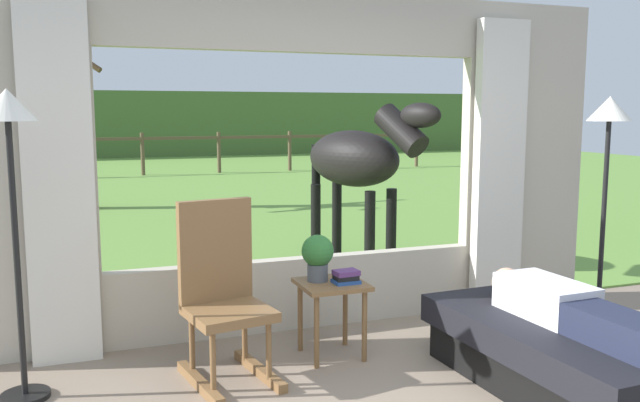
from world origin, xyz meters
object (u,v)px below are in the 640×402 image
recliner_sofa (559,355)px  potted_plant (318,255)px  rocking_chair (223,292)px  side_table (332,296)px  pasture_tree (80,122)px  reclining_person (568,308)px  floor_lamp_left (10,151)px  floor_lamp_right (608,143)px  horse (358,160)px  book_stack (346,277)px

recliner_sofa → potted_plant: bearing=135.6°
rocking_chair → side_table: 0.78m
side_table → pasture_tree: 8.00m
reclining_person → potted_plant: 1.61m
floor_lamp_left → floor_lamp_right: size_ratio=1.01×
side_table → horse: horse is taller
horse → rocking_chair: bearing=29.8°
book_stack → horse: bearing=64.9°
recliner_sofa → floor_lamp_right: size_ratio=0.98×
reclining_person → horse: bearing=85.5°
recliner_sofa → side_table: (-1.09, 0.99, 0.21)m
side_table → book_stack: (0.08, -0.06, 0.14)m
recliner_sofa → rocking_chair: size_ratio=1.55×
reclining_person → pasture_tree: 9.25m
side_table → floor_lamp_right: 2.33m
reclining_person → horse: horse is taller
rocking_chair → horse: 3.18m
recliner_sofa → book_stack: bearing=134.7°
side_table → horse: size_ratio=0.29×
reclining_person → book_stack: bearing=133.2°
book_stack → floor_lamp_left: floor_lamp_left is taller
rocking_chair → pasture_tree: (-0.75, 7.87, 0.95)m
side_table → floor_lamp_left: floor_lamp_left is taller
horse → reclining_person: bearing=66.9°
potted_plant → floor_lamp_left: size_ratio=0.18×
side_table → book_stack: bearing=-34.4°
recliner_sofa → floor_lamp_right: (1.00, 0.76, 1.22)m
rocking_chair → book_stack: rocking_chair is taller
reclining_person → side_table: 1.51m
rocking_chair → side_table: bearing=-3.5°
recliner_sofa → potted_plant: potted_plant is taller
floor_lamp_left → reclining_person: bearing=-18.8°
potted_plant → horse: horse is taller
book_stack → pasture_tree: pasture_tree is taller
side_table → potted_plant: 0.29m
floor_lamp_left → horse: floor_lamp_left is taller
rocking_chair → floor_lamp_right: size_ratio=0.63×
rocking_chair → horse: size_ratio=0.62×
pasture_tree → book_stack: bearing=-78.4°
horse → recliner_sofa: bearing=66.9°
reclining_person → book_stack: reclining_person is taller
reclining_person → rocking_chair: bearing=150.4°
reclining_person → floor_lamp_right: bearing=36.6°
floor_lamp_right → side_table: bearing=173.8°
reclining_person → pasture_tree: bearing=104.0°
book_stack → floor_lamp_left: (-2.01, 0.04, 0.89)m
book_stack → pasture_tree: bearing=101.6°
potted_plant → horse: 2.65m
book_stack → pasture_tree: (-1.60, 7.83, 0.93)m
book_stack → reclining_person: bearing=-44.4°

